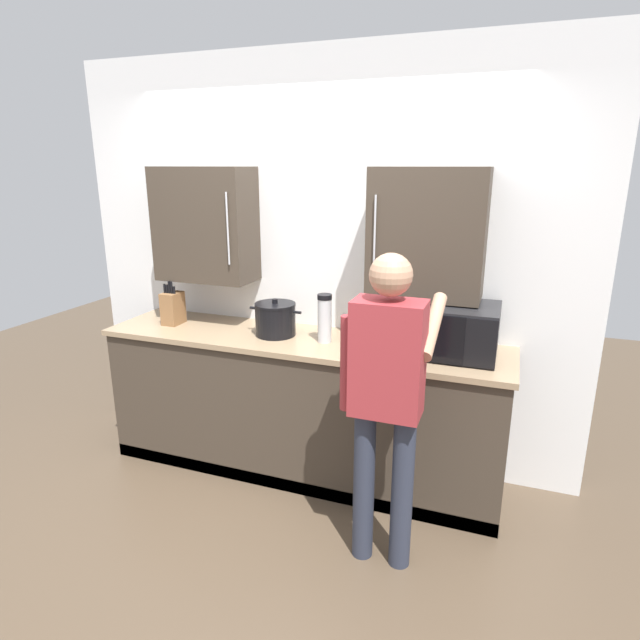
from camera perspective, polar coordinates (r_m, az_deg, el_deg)
name	(u,v)px	position (r m, az deg, el deg)	size (l,w,h in m)	color
ground_plane	(247,543)	(3.20, -7.85, -22.77)	(9.52, 9.52, 0.00)	#4C3D2D
back_wall_tiled	(317,256)	(3.54, -0.33, 6.89)	(3.54, 0.44, 2.72)	white
counter_unit	(301,406)	(3.56, -2.02, -9.23)	(2.64, 0.62, 0.95)	#3D3328
microwave_oven	(441,329)	(3.16, 12.90, -0.91)	(0.59, 0.43, 0.30)	black
thermos_flask	(325,318)	(3.27, 0.50, 0.21)	(0.09, 0.09, 0.31)	#B7BABF
stock_pot	(275,319)	(3.43, -4.84, 0.10)	(0.36, 0.27, 0.24)	black
knife_block	(173,308)	(3.80, -15.61, 1.28)	(0.11, 0.15, 0.31)	brown
person_figure	(387,388)	(2.59, 7.19, -7.35)	(0.45, 0.51, 1.63)	#282D3D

